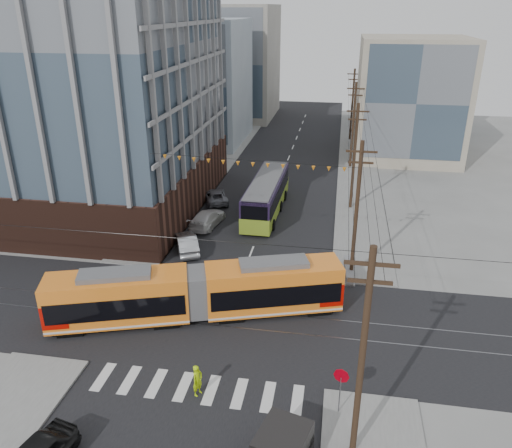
# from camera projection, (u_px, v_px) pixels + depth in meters

# --- Properties ---
(ground) EXTENTS (160.00, 160.00, 0.00)m
(ground) POSITION_uv_depth(u_px,v_px,m) (211.00, 355.00, 30.54)
(ground) COLOR slate
(office_building) EXTENTS (30.00, 25.00, 28.60)m
(office_building) POSITION_uv_depth(u_px,v_px,m) (47.00, 65.00, 49.00)
(office_building) COLOR #381E16
(office_building) RESTS_ON ground
(bg_bldg_nw_near) EXTENTS (18.00, 16.00, 18.00)m
(bg_bldg_nw_near) POSITION_uv_depth(u_px,v_px,m) (186.00, 82.00, 76.55)
(bg_bldg_nw_near) COLOR #8C99A5
(bg_bldg_nw_near) RESTS_ON ground
(bg_bldg_ne_near) EXTENTS (14.00, 14.00, 16.00)m
(bg_bldg_ne_near) POSITION_uv_depth(u_px,v_px,m) (410.00, 99.00, 68.26)
(bg_bldg_ne_near) COLOR gray
(bg_bldg_ne_near) RESTS_ON ground
(bg_bldg_nw_far) EXTENTS (16.00, 18.00, 20.00)m
(bg_bldg_nw_far) POSITION_uv_depth(u_px,v_px,m) (232.00, 62.00, 93.77)
(bg_bldg_nw_far) COLOR gray
(bg_bldg_nw_far) RESTS_ON ground
(bg_bldg_ne_far) EXTENTS (16.00, 16.00, 14.00)m
(bg_bldg_ne_far) POSITION_uv_depth(u_px,v_px,m) (408.00, 86.00, 86.43)
(bg_bldg_ne_far) COLOR #8C99A5
(bg_bldg_ne_far) RESTS_ON ground
(utility_pole_near) EXTENTS (0.30, 0.30, 11.00)m
(utility_pole_near) POSITION_uv_depth(u_px,v_px,m) (362.00, 360.00, 21.62)
(utility_pole_near) COLOR black
(utility_pole_near) RESTS_ON ground
(utility_pole_far) EXTENTS (0.30, 0.30, 11.00)m
(utility_pole_far) POSITION_uv_depth(u_px,v_px,m) (352.00, 105.00, 77.64)
(utility_pole_far) COLOR black
(utility_pole_far) RESTS_ON ground
(streetcar) EXTENTS (19.52, 8.75, 3.78)m
(streetcar) POSITION_uv_depth(u_px,v_px,m) (197.00, 293.00, 33.53)
(streetcar) COLOR orange
(streetcar) RESTS_ON ground
(city_bus) EXTENTS (3.11, 13.20, 3.73)m
(city_bus) POSITION_uv_depth(u_px,v_px,m) (266.00, 195.00, 51.01)
(city_bus) COLOR #221633
(city_bus) RESTS_ON ground
(parked_car_silver) EXTENTS (3.43, 5.01, 1.56)m
(parked_car_silver) POSITION_uv_depth(u_px,v_px,m) (187.00, 243.00, 43.18)
(parked_car_silver) COLOR #B4B7BC
(parked_car_silver) RESTS_ON ground
(parked_car_white) EXTENTS (2.96, 5.59, 1.54)m
(parked_car_white) POSITION_uv_depth(u_px,v_px,m) (207.00, 218.00, 48.25)
(parked_car_white) COLOR silver
(parked_car_white) RESTS_ON ground
(parked_car_grey) EXTENTS (4.01, 5.47, 1.38)m
(parked_car_grey) POSITION_uv_depth(u_px,v_px,m) (215.00, 196.00, 54.15)
(parked_car_grey) COLOR slate
(parked_car_grey) RESTS_ON ground
(pedestrian) EXTENTS (0.69, 0.81, 1.89)m
(pedestrian) POSITION_uv_depth(u_px,v_px,m) (197.00, 380.00, 27.06)
(pedestrian) COLOR #ACDA0A
(pedestrian) RESTS_ON ground
(stop_sign) EXTENTS (1.00, 1.00, 2.69)m
(stop_sign) POSITION_uv_depth(u_px,v_px,m) (340.00, 393.00, 25.58)
(stop_sign) COLOR #9A000E
(stop_sign) RESTS_ON ground
(jersey_barrier) EXTENTS (1.07, 3.84, 0.76)m
(jersey_barrier) POSITION_uv_depth(u_px,v_px,m) (348.00, 270.00, 39.56)
(jersey_barrier) COLOR gray
(jersey_barrier) RESTS_ON ground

